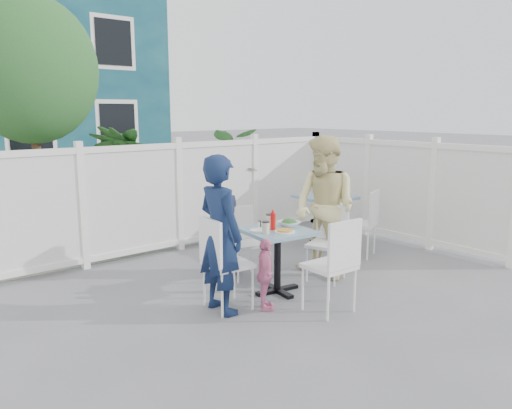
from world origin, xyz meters
TOP-DOWN VIEW (x-y plane):
  - ground at (0.00, 0.00)m, footprint 80.00×80.00m
  - near_sidewalk at (0.00, 3.80)m, footprint 24.00×2.60m
  - street at (0.00, 7.50)m, footprint 24.00×5.00m
  - far_sidewalk at (0.00, 10.60)m, footprint 24.00×1.60m
  - fence_back at (0.10, 2.40)m, footprint 5.86×0.08m
  - fence_right at (3.00, 0.60)m, footprint 0.08×3.66m
  - tree at (-1.60, 3.30)m, footprint 1.80×1.62m
  - potted_shrub_a at (-0.39, 3.10)m, footprint 1.43×1.43m
  - potted_shrub_b at (1.73, 3.00)m, footprint 2.01×2.04m
  - main_table at (0.01, 0.13)m, footprint 0.79×0.79m
  - spare_table at (1.90, 1.14)m, footprint 0.83×0.83m
  - chair_left at (-0.78, 0.12)m, footprint 0.48×0.50m
  - chair_right at (0.82, 0.08)m, footprint 0.52×0.53m
  - chair_back at (0.07, 0.85)m, footprint 0.47×0.46m
  - chair_near at (0.05, -0.71)m, footprint 0.47×0.46m
  - chair_spare at (1.95, 0.40)m, footprint 0.56×0.55m
  - man at (-0.81, 0.09)m, footprint 0.40×0.60m
  - woman at (0.83, 0.16)m, footprint 0.67×0.86m
  - boy at (-0.04, 1.04)m, footprint 0.52×0.34m
  - toddler at (-0.43, -0.17)m, footprint 0.42×0.47m
  - plate_main at (-0.01, -0.01)m, footprint 0.23×0.23m
  - plate_side at (-0.19, 0.23)m, footprint 0.20×0.20m
  - salad_bowl at (0.23, 0.17)m, footprint 0.24×0.24m
  - coffee_cup_a at (-0.19, 0.10)m, footprint 0.08×0.08m
  - coffee_cup_b at (0.08, 0.35)m, footprint 0.08×0.08m
  - ketchup_bottle at (-0.03, 0.16)m, footprint 0.06×0.06m
  - salt_shaker at (-0.07, 0.36)m, footprint 0.03×0.03m
  - pepper_shaker at (-0.06, 0.36)m, footprint 0.03×0.03m

SIDE VIEW (x-z plane):
  - ground at x=0.00m, z-range 0.00..0.00m
  - street at x=0.00m, z-range 0.00..0.01m
  - near_sidewalk at x=0.00m, z-range 0.00..0.01m
  - far_sidewalk at x=0.00m, z-range 0.00..0.01m
  - toddler at x=-0.43m, z-range 0.00..0.77m
  - chair_back at x=0.07m, z-range 0.07..0.95m
  - boy at x=-0.04m, z-range 0.00..1.05m
  - chair_right at x=0.82m, z-range 0.08..0.99m
  - chair_spare at x=1.95m, z-range 0.08..1.03m
  - main_table at x=0.01m, z-range 0.20..0.94m
  - chair_left at x=-0.78m, z-range 0.08..1.07m
  - chair_near at x=0.05m, z-range 0.08..1.08m
  - spare_table at x=1.90m, z-range 0.22..1.01m
  - plate_side at x=-0.19m, z-range 0.74..0.75m
  - plate_main at x=-0.01m, z-range 0.74..0.75m
  - salad_bowl at x=0.23m, z-range 0.74..0.80m
  - salt_shaker at x=-0.07m, z-range 0.74..0.80m
  - pepper_shaker at x=-0.06m, z-range 0.74..0.81m
  - fence_right at x=3.00m, z-range -0.02..1.58m
  - fence_back at x=0.10m, z-range -0.02..1.58m
  - coffee_cup_a at x=-0.19m, z-range 0.74..0.86m
  - coffee_cup_b at x=0.08m, z-range 0.74..0.86m
  - man at x=-0.81m, z-range 0.00..1.64m
  - ketchup_bottle at x=-0.03m, z-range 0.74..0.93m
  - potted_shrub_b at x=1.73m, z-range 0.00..1.72m
  - woman at x=0.83m, z-range 0.00..1.77m
  - potted_shrub_a at x=-0.39m, z-range 0.00..1.84m
  - tree at x=-1.60m, z-range 0.80..4.39m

